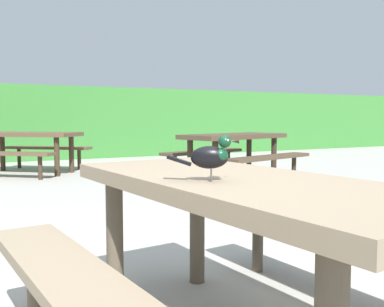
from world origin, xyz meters
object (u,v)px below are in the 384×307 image
picnic_table_far_centre (28,143)px  picnic_table_mid_left (234,146)px  bird_grackle (212,156)px  picnic_table_foreground (238,220)px

picnic_table_far_centre → picnic_table_mid_left: bearing=-40.8°
bird_grackle → picnic_table_mid_left: bird_grackle is taller
picnic_table_mid_left → picnic_table_far_centre: bearing=139.2°
bird_grackle → picnic_table_mid_left: bearing=56.2°
picnic_table_foreground → bird_grackle: bird_grackle is taller
picnic_table_foreground → bird_grackle: size_ratio=7.27×
bird_grackle → picnic_table_foreground: bearing=18.7°
bird_grackle → picnic_table_mid_left: 5.24m
picnic_table_foreground → picnic_table_far_centre: same height
bird_grackle → picnic_table_far_centre: (0.10, 6.77, -0.29)m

